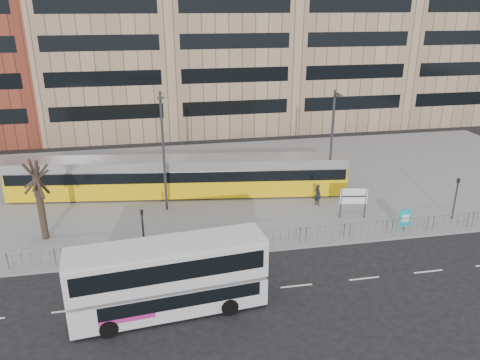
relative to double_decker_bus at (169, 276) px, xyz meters
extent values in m
plane|color=black|center=(4.94, 4.98, -2.08)|extent=(120.00, 120.00, 0.00)
cube|color=gray|center=(4.94, 16.98, -2.00)|extent=(64.00, 24.00, 0.15)
cube|color=gray|center=(4.94, 5.03, -2.00)|extent=(64.00, 0.25, 0.17)
cube|color=tan|center=(-5.06, 38.98, 8.92)|extent=(14.00, 16.00, 22.00)
cube|color=tan|center=(8.94, 38.98, 9.92)|extent=(14.00, 16.00, 24.00)
cube|color=tan|center=(22.94, 38.98, 8.42)|extent=(14.00, 16.00, 21.00)
cube|color=tan|center=(36.94, 38.98, 9.42)|extent=(14.00, 16.00, 23.00)
cylinder|color=#95989D|center=(6.94, 5.48, -0.88)|extent=(32.00, 0.05, 0.05)
cylinder|color=#95989D|center=(6.94, 5.48, -1.38)|extent=(32.00, 0.04, 0.04)
cylinder|color=#95989D|center=(-9.06, 5.48, -1.38)|extent=(0.07, 0.07, 1.10)
cube|color=white|center=(5.94, 0.98, -2.07)|extent=(62.00, 0.12, 0.01)
cube|color=silver|center=(0.00, 0.00, -1.16)|extent=(9.79, 3.22, 1.49)
cube|color=silver|center=(0.00, 0.00, 0.67)|extent=(9.79, 3.22, 1.83)
cube|color=silver|center=(0.00, 0.00, 1.64)|extent=(9.78, 3.13, 0.26)
cube|color=black|center=(0.43, 0.05, -0.81)|extent=(8.06, 3.08, 0.74)
cube|color=black|center=(0.00, 0.00, 0.85)|extent=(9.27, 3.20, 0.96)
cube|color=#B12382|center=(-2.17, -0.23, -1.20)|extent=(2.84, 2.52, 0.44)
cylinder|color=black|center=(2.90, -0.82, -1.64)|extent=(0.90, 0.35, 0.87)
cylinder|color=black|center=(2.66, 1.40, -1.64)|extent=(0.90, 0.35, 0.87)
cylinder|color=black|center=(-2.93, -1.43, -1.64)|extent=(0.90, 0.35, 0.87)
cylinder|color=black|center=(-3.16, 0.79, -1.64)|extent=(0.90, 0.35, 0.87)
cube|color=yellow|center=(1.47, 14.95, -1.03)|extent=(26.61, 6.01, 1.51)
cube|color=black|center=(1.47, 14.95, 0.01)|extent=(26.24, 5.99, 0.85)
cube|color=silver|center=(1.47, 14.95, 0.82)|extent=(26.58, 5.81, 0.76)
cube|color=yellow|center=(14.05, 13.26, -0.41)|extent=(1.41, 2.26, 2.46)
cube|color=yellow|center=(-11.10, 16.63, -0.41)|extent=(1.41, 2.26, 2.46)
cylinder|color=#2D2D30|center=(1.47, 14.95, -0.32)|extent=(2.54, 2.54, 2.84)
cube|color=#2D2D30|center=(9.92, 13.81, -1.69)|extent=(3.13, 2.74, 0.47)
cube|color=#2D2D30|center=(-6.97, 16.08, -1.69)|extent=(3.13, 2.74, 0.47)
cylinder|color=#2D2D30|center=(12.53, 8.56, -0.81)|extent=(0.10, 0.10, 2.24)
cylinder|color=#2D2D30|center=(14.26, 8.28, -0.81)|extent=(0.10, 0.10, 2.24)
cube|color=white|center=(13.39, 8.42, -0.27)|extent=(1.94, 0.40, 1.17)
cylinder|color=#2D2D30|center=(16.01, 5.82, -1.51)|extent=(0.06, 0.06, 0.83)
cube|color=#0DAAC1|center=(16.01, 5.82, -0.99)|extent=(0.83, 0.09, 1.25)
cube|color=white|center=(16.01, 5.78, -0.99)|extent=(0.52, 0.02, 0.52)
imported|color=black|center=(11.70, 11.09, -1.11)|extent=(0.59, 0.70, 1.63)
cylinder|color=#2D2D30|center=(-1.28, 5.61, -0.43)|extent=(0.12, 0.12, 3.00)
imported|color=#2D2D30|center=(-1.28, 5.61, 0.67)|extent=(0.22, 0.24, 1.00)
cylinder|color=#2D2D30|center=(20.33, 6.84, -0.43)|extent=(0.12, 0.12, 3.00)
imported|color=#2D2D30|center=(20.33, 6.84, 0.67)|extent=(0.18, 0.21, 1.00)
cylinder|color=#2D2D30|center=(0.32, 12.32, 2.49)|extent=(0.18, 0.18, 8.84)
cylinder|color=#2D2D30|center=(0.32, 11.92, 6.71)|extent=(0.14, 0.90, 0.14)
cube|color=#2D2D30|center=(0.32, 11.47, 6.61)|extent=(0.45, 0.20, 0.12)
cylinder|color=#2D2D30|center=(13.02, 12.36, 2.33)|extent=(0.18, 0.18, 8.52)
cylinder|color=#2D2D30|center=(13.02, 11.96, 6.40)|extent=(0.14, 0.90, 0.14)
cube|color=#2D2D30|center=(13.02, 11.51, 6.30)|extent=(0.45, 0.20, 0.12)
cylinder|color=black|center=(-7.71, 9.16, 0.26)|extent=(0.44, 0.44, 4.38)
camera|label=1|loc=(-0.22, -20.12, 12.62)|focal=35.00mm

